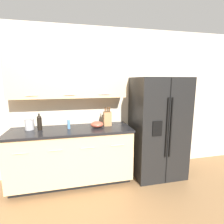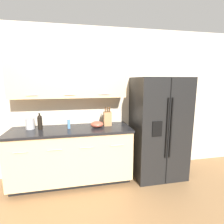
{
  "view_description": "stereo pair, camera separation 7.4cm",
  "coord_description": "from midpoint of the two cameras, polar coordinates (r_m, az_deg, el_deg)",
  "views": [
    {
      "loc": [
        -0.19,
        -1.75,
        1.7
      ],
      "look_at": [
        0.45,
        1.04,
        1.18
      ],
      "focal_mm": 28.0,
      "sensor_mm": 36.0,
      "label": 1
    },
    {
      "loc": [
        -0.12,
        -1.76,
        1.7
      ],
      "look_at": [
        0.45,
        1.04,
        1.18
      ],
      "focal_mm": 28.0,
      "sensor_mm": 36.0,
      "label": 2
    }
  ],
  "objects": [
    {
      "name": "knife_block",
      "position": [
        3.01,
        -0.8,
        -2.08
      ],
      "size": [
        0.13,
        0.12,
        0.33
      ],
      "color": "#A87A4C",
      "rests_on": "counter_unit"
    },
    {
      "name": "steel_canister",
      "position": [
        3.07,
        -24.54,
        -3.5
      ],
      "size": [
        0.14,
        0.14,
        0.19
      ],
      "color": "#A3A3A5",
      "rests_on": "counter_unit"
    },
    {
      "name": "wine_bottle",
      "position": [
        2.98,
        -21.82,
        -3.02
      ],
      "size": [
        0.07,
        0.07,
        0.26
      ],
      "color": "black",
      "rests_on": "counter_unit"
    },
    {
      "name": "wall_back",
      "position": [
        3.11,
        -9.67,
        5.06
      ],
      "size": [
        10.0,
        0.39,
        2.6
      ],
      "color": "beige",
      "rests_on": "ground_plane"
    },
    {
      "name": "soap_dispenser",
      "position": [
        2.9,
        -13.21,
        -3.81
      ],
      "size": [
        0.05,
        0.04,
        0.18
      ],
      "color": "#4C7FB2",
      "rests_on": "counter_unit"
    },
    {
      "name": "mixing_bowl",
      "position": [
        2.92,
        -4.2,
        -4.01
      ],
      "size": [
        0.21,
        0.21,
        0.1
      ],
      "color": "#B24C38",
      "rests_on": "counter_unit"
    },
    {
      "name": "counter_unit",
      "position": [
        3.06,
        -12.15,
        -13.6
      ],
      "size": [
        1.94,
        0.64,
        0.93
      ],
      "color": "black",
      "rests_on": "ground_plane"
    },
    {
      "name": "refrigerator",
      "position": [
        3.21,
        15.5,
        -4.93
      ],
      "size": [
        0.88,
        0.73,
        1.75
      ],
      "color": "black",
      "rests_on": "ground_plane"
    }
  ]
}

